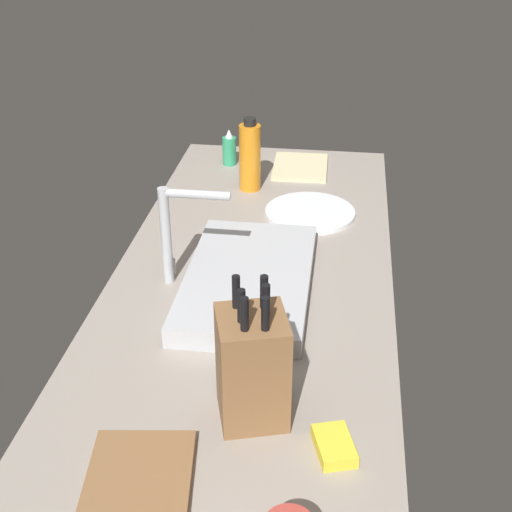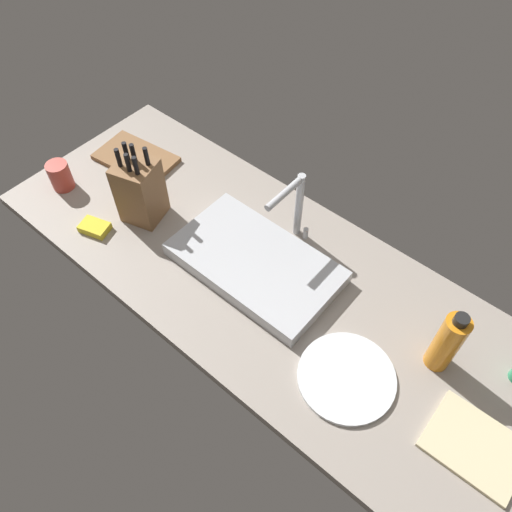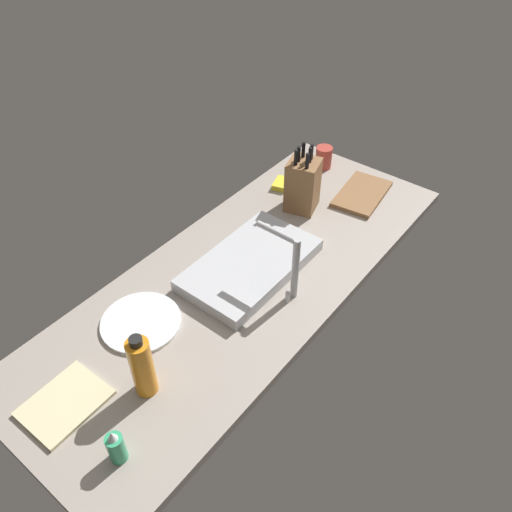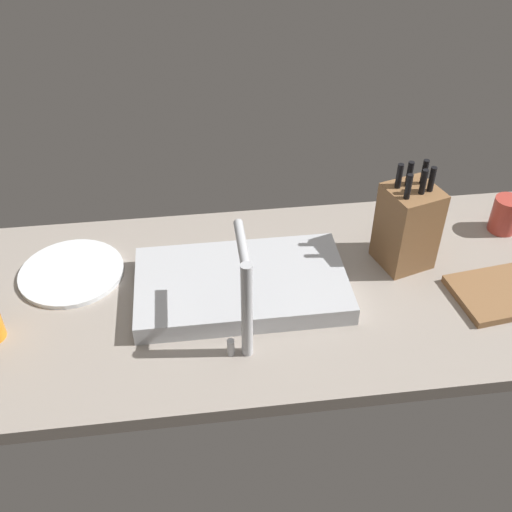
% 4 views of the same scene
% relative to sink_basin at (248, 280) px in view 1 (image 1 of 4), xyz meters
% --- Properties ---
extents(countertop_slab, '(1.75, 0.67, 0.04)m').
position_rel_sink_basin_xyz_m(countertop_slab, '(0.03, -0.00, -0.04)').
color(countertop_slab, gray).
rests_on(countertop_slab, ground).
extents(sink_basin, '(0.49, 0.28, 0.05)m').
position_rel_sink_basin_xyz_m(sink_basin, '(0.00, 0.00, 0.00)').
color(sink_basin, '#B7BABF').
rests_on(sink_basin, countertop_slab).
extents(faucet, '(0.06, 0.16, 0.24)m').
position_rel_sink_basin_xyz_m(faucet, '(0.01, 0.17, 0.12)').
color(faucet, '#B7BABF').
rests_on(faucet, countertop_slab).
extents(knife_block, '(0.15, 0.15, 0.27)m').
position_rel_sink_basin_xyz_m(knife_block, '(-0.41, -0.07, 0.09)').
color(knife_block, brown).
rests_on(knife_block, countertop_slab).
extents(cutting_board, '(0.30, 0.20, 0.02)m').
position_rel_sink_basin_xyz_m(cutting_board, '(-0.63, 0.08, -0.01)').
color(cutting_board, brown).
rests_on(cutting_board, countertop_slab).
extents(soap_bottle, '(0.05, 0.05, 0.12)m').
position_rel_sink_basin_xyz_m(soap_bottle, '(0.74, 0.17, 0.03)').
color(soap_bottle, '#2D9966').
rests_on(soap_bottle, countertop_slab).
extents(water_bottle, '(0.06, 0.06, 0.22)m').
position_rel_sink_basin_xyz_m(water_bottle, '(0.56, 0.07, 0.08)').
color(water_bottle, orange).
rests_on(water_bottle, countertop_slab).
extents(dinner_plate, '(0.25, 0.25, 0.01)m').
position_rel_sink_basin_xyz_m(dinner_plate, '(0.41, -0.12, -0.02)').
color(dinner_plate, white).
rests_on(dinner_plate, countertop_slab).
extents(dish_towel, '(0.22, 0.18, 0.01)m').
position_rel_sink_basin_xyz_m(dish_towel, '(0.73, -0.07, -0.02)').
color(dish_towel, beige).
rests_on(dish_towel, countertop_slab).
extents(dish_sponge, '(0.10, 0.08, 0.02)m').
position_rel_sink_basin_xyz_m(dish_sponge, '(-0.48, -0.22, -0.01)').
color(dish_sponge, yellow).
rests_on(dish_sponge, countertop_slab).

